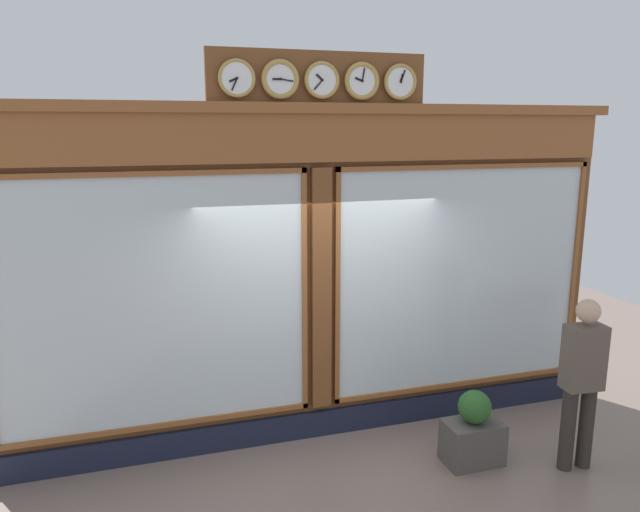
# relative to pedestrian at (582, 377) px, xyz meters

# --- Properties ---
(shop_facade) EXTENTS (6.55, 0.42, 3.93)m
(shop_facade) POSITION_rel_pedestrian_xyz_m (2.16, -1.47, 0.81)
(shop_facade) COLOR brown
(shop_facade) RESTS_ON ground_plane
(pedestrian) EXTENTS (0.38, 0.25, 1.69)m
(pedestrian) POSITION_rel_pedestrian_xyz_m (0.00, 0.00, 0.00)
(pedestrian) COLOR #312A24
(pedestrian) RESTS_ON ground_plane
(planter_box) EXTENTS (0.56, 0.36, 0.43)m
(planter_box) POSITION_rel_pedestrian_xyz_m (0.90, -0.37, -0.72)
(planter_box) COLOR #4C4742
(planter_box) RESTS_ON ground_plane
(planter_shrub) EXTENTS (0.32, 0.32, 0.32)m
(planter_shrub) POSITION_rel_pedestrian_xyz_m (0.90, -0.37, -0.34)
(planter_shrub) COLOR #285623
(planter_shrub) RESTS_ON planter_box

